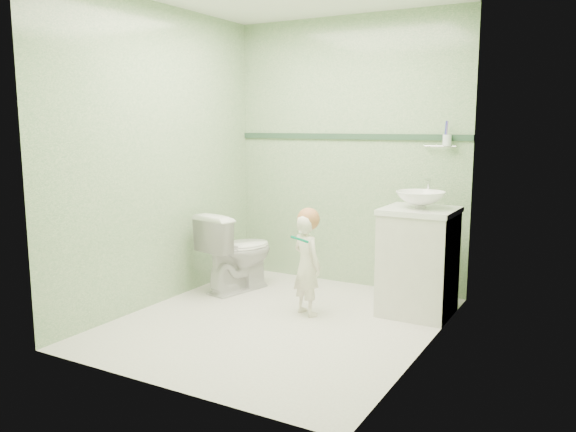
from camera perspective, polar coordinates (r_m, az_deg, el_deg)
The scene contains 12 objects.
ground at distance 4.36m, azimuth -0.98°, elevation -10.45°, with size 2.50×2.50×0.00m, color beige.
room_shell at distance 4.12m, azimuth -1.03°, elevation 5.49°, with size 2.50×2.54×2.40m.
trim_stripe at distance 5.22m, azimuth 5.93°, elevation 7.85°, with size 2.20×0.02×0.05m, color #2A4935.
vanity at distance 4.55m, azimuth 12.77°, elevation -4.60°, with size 0.52×0.50×0.80m, color beige.
counter at distance 4.47m, azimuth 12.95°, elevation 0.51°, with size 0.54×0.52×0.04m, color white.
basin at distance 4.46m, azimuth 12.99°, elevation 1.58°, with size 0.37×0.37×0.13m, color white.
faucet at distance 4.63m, azimuth 13.68°, elevation 2.82°, with size 0.03×0.13×0.18m.
cup_holder at distance 4.88m, azimuth 15.39°, elevation 7.24°, with size 0.26×0.07×0.21m.
toilet at distance 5.10m, azimuth -5.03°, elevation -3.50°, with size 0.39×0.69×0.70m, color white.
toddler at distance 4.42m, azimuth 1.87°, elevation -4.89°, with size 0.28×0.19×0.78m, color beige.
hair_cap at distance 4.37m, azimuth 2.04°, elevation -0.30°, with size 0.17×0.17×0.17m, color #B47043.
teal_toothbrush at distance 4.24m, azimuth 1.16°, elevation -2.25°, with size 0.12×0.14×0.08m.
Camera 1 is at (2.08, -3.54, 1.46)m, focal length 35.89 mm.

